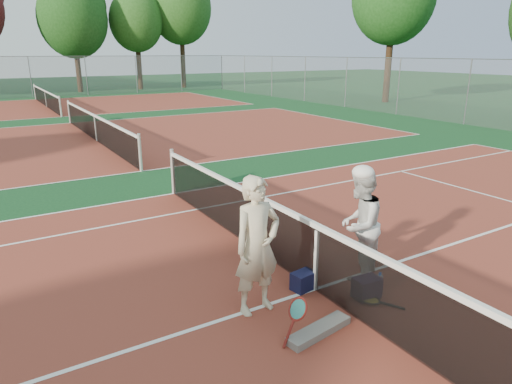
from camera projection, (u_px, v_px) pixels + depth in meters
ground at (315, 290)px, 6.61m from camera, size 130.00×130.00×0.00m
court_main at (315, 289)px, 6.61m from camera, size 23.77×10.97×0.01m
court_far_a at (97, 141)px, 17.63m from camera, size 23.77×10.97×0.01m
court_far_b at (47, 107)px, 28.66m from camera, size 23.77×10.97×0.01m
net_main at (316, 257)px, 6.46m from camera, size 0.10×10.98×1.02m
net_far_a at (96, 128)px, 17.48m from camera, size 0.10×10.98×1.02m
net_far_b at (46, 99)px, 28.51m from camera, size 0.10×10.98×1.02m
fence_back at (31, 77)px, 33.94m from camera, size 32.00×0.06×3.00m
fence_right at (511, 96)px, 19.63m from camera, size 0.06×54.50×3.00m
player_a at (257, 246)px, 5.83m from camera, size 0.70×0.48×1.85m
player_b at (359, 224)px, 6.78m from camera, size 1.02×0.94×1.68m
racket_red at (297, 320)px, 5.41m from camera, size 0.42×0.37×0.51m
racket_black_held at (365, 249)px, 7.36m from camera, size 0.43×0.34×0.50m
racket_spare at (370, 300)px, 6.25m from camera, size 0.57×0.65×0.07m
sports_bag_navy at (303, 281)px, 6.58m from camera, size 0.37×0.28×0.27m
sports_bag_purple at (367, 288)px, 6.36m from camera, size 0.38×0.27×0.29m
net_cover_canvas at (319, 330)px, 5.55m from camera, size 0.96×0.35×0.10m
water_bottle at (379, 285)px, 6.44m from camera, size 0.09×0.09×0.30m
tree_back_3 at (73, 19)px, 37.54m from camera, size 5.57×5.57×9.17m
tree_back_4 at (136, 21)px, 40.43m from camera, size 4.67×4.67×8.63m
tree_back_5 at (181, 9)px, 42.24m from camera, size 5.68×5.68×10.45m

